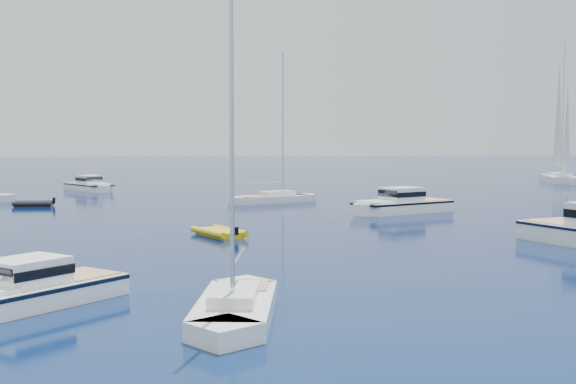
% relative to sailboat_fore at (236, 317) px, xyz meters
% --- Properties ---
extents(ground, '(400.00, 400.00, 0.00)m').
position_rel_sailboat_fore_xyz_m(ground, '(11.49, 3.10, 0.00)').
color(ground, '#08234E').
rests_on(ground, ground).
extents(motor_cruiser_left, '(7.30, 7.96, 2.18)m').
position_rel_sailboat_fore_xyz_m(motor_cruiser_left, '(-7.16, 2.11, 0.00)').
color(motor_cruiser_left, white).
rests_on(motor_cruiser_left, ground).
extents(motor_cruiser_centre, '(9.81, 6.97, 2.50)m').
position_rel_sailboat_fore_xyz_m(motor_cruiser_centre, '(13.85, 32.97, 0.00)').
color(motor_cruiser_centre, white).
rests_on(motor_cruiser_centre, ground).
extents(motor_cruiser_horizon, '(6.81, 8.14, 2.15)m').
position_rel_sailboat_fore_xyz_m(motor_cruiser_horizon, '(-13.36, 60.11, 0.00)').
color(motor_cruiser_horizon, white).
rests_on(motor_cruiser_horizon, ground).
extents(sailboat_fore, '(3.62, 9.38, 13.44)m').
position_rel_sailboat_fore_xyz_m(sailboat_fore, '(0.00, 0.00, 0.00)').
color(sailboat_fore, silver).
rests_on(sailboat_fore, ground).
extents(sailboat_centre, '(9.50, 6.15, 13.75)m').
position_rel_sailboat_fore_xyz_m(sailboat_centre, '(5.06, 43.36, 0.00)').
color(sailboat_centre, silver).
rests_on(sailboat_centre, ground).
extents(sailboat_sails_far, '(5.85, 12.96, 18.46)m').
position_rel_sailboat_fore_xyz_m(sailboat_sails_far, '(44.14, 70.11, 0.00)').
color(sailboat_sails_far, silver).
rests_on(sailboat_sails_far, ground).
extents(tender_yellow, '(3.81, 4.64, 0.95)m').
position_rel_sailboat_fore_xyz_m(tender_yellow, '(-0.18, 20.58, 0.00)').
color(tender_yellow, '#D8BB0C').
rests_on(tender_yellow, ground).
extents(tender_grey_far, '(3.39, 1.93, 0.95)m').
position_rel_sailboat_fore_xyz_m(tender_grey_far, '(-15.28, 41.61, 0.00)').
color(tender_grey_far, black).
rests_on(tender_grey_far, ground).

